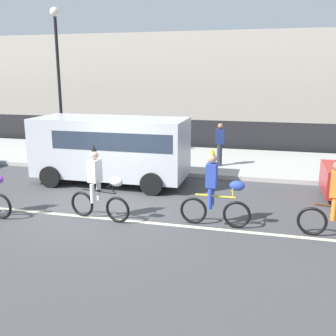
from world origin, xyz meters
TOP-DOWN VIEW (x-y plane):
  - ground_plane at (0.00, 0.00)m, footprint 80.00×80.00m
  - road_centre_line at (0.00, -0.50)m, footprint 36.00×0.14m
  - sidewalk_curb at (0.00, 6.50)m, footprint 60.00×5.00m
  - fence_line at (0.00, 9.40)m, footprint 40.00×0.08m
  - building_backdrop at (-3.41, 18.00)m, footprint 28.00×8.00m
  - parade_cyclist_zebra at (0.32, -0.58)m, footprint 1.71×0.53m
  - parade_cyclist_cobalt at (3.18, -0.27)m, footprint 1.72×0.50m
  - parked_van_silver at (-0.64, 2.70)m, footprint 5.00×2.22m
  - street_lamp_post at (-3.73, 4.94)m, footprint 0.36×0.36m
  - pedestrian_onlooker at (2.57, 5.44)m, footprint 0.32×0.20m

SIDE VIEW (x-z plane):
  - ground_plane at x=0.00m, z-range 0.00..0.00m
  - road_centre_line at x=0.00m, z-range 0.00..0.01m
  - sidewalk_curb at x=0.00m, z-range 0.00..0.15m
  - fence_line at x=0.00m, z-range 0.00..1.40m
  - parade_cyclist_zebra at x=0.32m, z-range -0.12..1.80m
  - parade_cyclist_cobalt at x=3.18m, z-range -0.12..1.80m
  - pedestrian_onlooker at x=2.57m, z-range 0.20..1.82m
  - parked_van_silver at x=-0.64m, z-range 0.19..2.37m
  - building_backdrop at x=-3.41m, z-range 0.00..5.94m
  - street_lamp_post at x=-3.73m, z-range 1.06..6.92m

